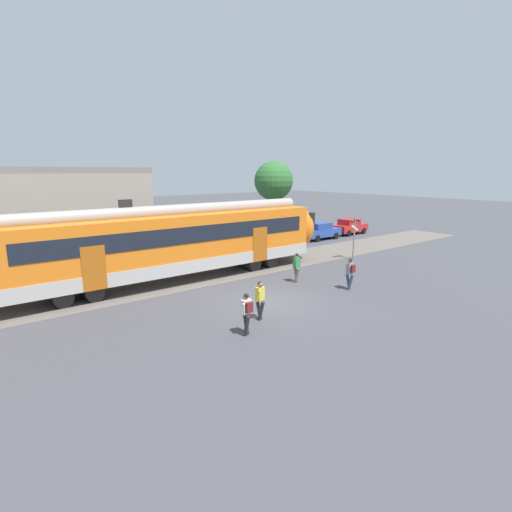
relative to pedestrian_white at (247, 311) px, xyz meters
name	(u,v)px	position (x,y,z in m)	size (l,w,h in m)	color
ground_plane	(270,302)	(3.24, 2.41, -0.99)	(160.00, 160.00, 0.00)	#424247
pedestrian_white	(247,311)	(0.00, 0.00, 0.00)	(0.53, 0.63, 1.67)	#28282D
pedestrian_yellow	(260,298)	(1.44, 0.97, -0.03)	(0.54, 0.69, 1.67)	#28282D
pedestrian_green	(297,266)	(6.70, 4.18, -0.03)	(0.54, 0.63, 1.67)	#6B6051
pedestrian_grey	(350,271)	(7.90, 1.40, 0.00)	(0.53, 0.64, 1.67)	navy
parked_car_grey	(282,236)	(13.80, 13.15, -0.21)	(4.01, 1.78, 1.54)	gray
parked_car_blue	(320,231)	(18.51, 13.19, -0.21)	(4.00, 1.76, 1.54)	#284799
parked_car_red	(350,226)	(23.06, 13.46, -0.21)	(4.08, 1.91, 1.54)	#B22323
crossing_signal	(354,231)	(14.08, 5.97, 1.02)	(0.96, 0.22, 3.00)	gray
background_building	(2,219)	(-5.55, 18.33, 2.22)	(18.31, 5.00, 9.20)	gray
street_tree_right	(274,181)	(19.68, 21.12, 4.12)	(4.13, 4.13, 7.19)	brown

